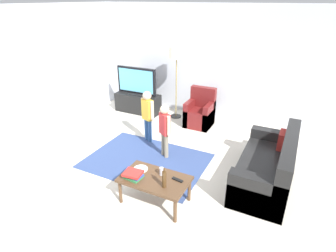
{
  "coord_description": "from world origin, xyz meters",
  "views": [
    {
      "loc": [
        2.06,
        -3.52,
        2.81
      ],
      "look_at": [
        0.0,
        0.6,
        0.65
      ],
      "focal_mm": 29.48,
      "sensor_mm": 36.0,
      "label": 1
    }
  ],
  "objects_px": {
    "plate": "(141,169)",
    "soda_can": "(161,171)",
    "floor_lamp": "(177,56)",
    "child_center": "(165,126)",
    "armchair": "(200,113)",
    "book_stack": "(133,175)",
    "child_near_tv": "(148,112)",
    "bottle": "(164,179)",
    "tv_remote": "(177,180)",
    "tv": "(136,81)",
    "couch": "(270,168)",
    "tv_stand": "(138,103)",
    "coffee_table": "(155,181)"
  },
  "relations": [
    {
      "from": "bottle",
      "to": "child_near_tv",
      "type": "bearing_deg",
      "value": 126.28
    },
    {
      "from": "floor_lamp",
      "to": "soda_can",
      "type": "distance_m",
      "value": 3.37
    },
    {
      "from": "bottle",
      "to": "plate",
      "type": "height_order",
      "value": "bottle"
    },
    {
      "from": "tv_stand",
      "to": "plate",
      "type": "distance_m",
      "value": 3.4
    },
    {
      "from": "tv_stand",
      "to": "couch",
      "type": "relative_size",
      "value": 0.67
    },
    {
      "from": "plate",
      "to": "armchair",
      "type": "bearing_deg",
      "value": 91.55
    },
    {
      "from": "couch",
      "to": "soda_can",
      "type": "xyz_separation_m",
      "value": [
        -1.41,
        -1.11,
        0.19
      ]
    },
    {
      "from": "couch",
      "to": "floor_lamp",
      "type": "bearing_deg",
      "value": 143.93
    },
    {
      "from": "floor_lamp",
      "to": "book_stack",
      "type": "bearing_deg",
      "value": -75.75
    },
    {
      "from": "tv_stand",
      "to": "bottle",
      "type": "distance_m",
      "value": 3.89
    },
    {
      "from": "tv_stand",
      "to": "child_near_tv",
      "type": "distance_m",
      "value": 1.75
    },
    {
      "from": "tv_remote",
      "to": "soda_can",
      "type": "height_order",
      "value": "soda_can"
    },
    {
      "from": "child_center",
      "to": "coffee_table",
      "type": "relative_size",
      "value": 1.06
    },
    {
      "from": "child_center",
      "to": "child_near_tv",
      "type": "bearing_deg",
      "value": 146.43
    },
    {
      "from": "couch",
      "to": "child_center",
      "type": "relative_size",
      "value": 1.7
    },
    {
      "from": "child_center",
      "to": "soda_can",
      "type": "distance_m",
      "value": 1.24
    },
    {
      "from": "coffee_table",
      "to": "bottle",
      "type": "distance_m",
      "value": 0.31
    },
    {
      "from": "bottle",
      "to": "tv",
      "type": "bearing_deg",
      "value": 127.88
    },
    {
      "from": "floor_lamp",
      "to": "child_center",
      "type": "relative_size",
      "value": 1.69
    },
    {
      "from": "floor_lamp",
      "to": "coffee_table",
      "type": "distance_m",
      "value": 3.49
    },
    {
      "from": "couch",
      "to": "bottle",
      "type": "bearing_deg",
      "value": -132.6
    },
    {
      "from": "floor_lamp",
      "to": "child_near_tv",
      "type": "distance_m",
      "value": 1.7
    },
    {
      "from": "child_center",
      "to": "book_stack",
      "type": "xyz_separation_m",
      "value": [
        0.19,
        -1.37,
        -0.17
      ]
    },
    {
      "from": "couch",
      "to": "soda_can",
      "type": "bearing_deg",
      "value": -141.81
    },
    {
      "from": "floor_lamp",
      "to": "book_stack",
      "type": "height_order",
      "value": "floor_lamp"
    },
    {
      "from": "tv",
      "to": "child_center",
      "type": "height_order",
      "value": "tv"
    },
    {
      "from": "coffee_table",
      "to": "tv_remote",
      "type": "height_order",
      "value": "tv_remote"
    },
    {
      "from": "book_stack",
      "to": "tv_remote",
      "type": "height_order",
      "value": "book_stack"
    },
    {
      "from": "tv",
      "to": "bottle",
      "type": "xyz_separation_m",
      "value": [
        2.37,
        -3.05,
        -0.3
      ]
    },
    {
      "from": "soda_can",
      "to": "plate",
      "type": "height_order",
      "value": "soda_can"
    },
    {
      "from": "plate",
      "to": "soda_can",
      "type": "bearing_deg",
      "value": 3.27
    },
    {
      "from": "child_near_tv",
      "to": "tv_stand",
      "type": "bearing_deg",
      "value": 129.51
    },
    {
      "from": "child_near_tv",
      "to": "book_stack",
      "type": "relative_size",
      "value": 3.85
    },
    {
      "from": "bottle",
      "to": "tv_remote",
      "type": "relative_size",
      "value": 1.83
    },
    {
      "from": "child_near_tv",
      "to": "bottle",
      "type": "relative_size",
      "value": 3.56
    },
    {
      "from": "tv",
      "to": "couch",
      "type": "bearing_deg",
      "value": -25.14
    },
    {
      "from": "armchair",
      "to": "child_near_tv",
      "type": "height_order",
      "value": "child_near_tv"
    },
    {
      "from": "tv",
      "to": "book_stack",
      "type": "xyz_separation_m",
      "value": [
        1.87,
        -3.05,
        -0.38
      ]
    },
    {
      "from": "floor_lamp",
      "to": "book_stack",
      "type": "distance_m",
      "value": 3.5
    },
    {
      "from": "tv",
      "to": "bottle",
      "type": "bearing_deg",
      "value": -52.12
    },
    {
      "from": "armchair",
      "to": "book_stack",
      "type": "bearing_deg",
      "value": -88.24
    },
    {
      "from": "child_center",
      "to": "plate",
      "type": "distance_m",
      "value": 1.17
    },
    {
      "from": "floor_lamp",
      "to": "child_center",
      "type": "bearing_deg",
      "value": -71.22
    },
    {
      "from": "armchair",
      "to": "coffee_table",
      "type": "relative_size",
      "value": 0.9
    },
    {
      "from": "tv_remote",
      "to": "soda_can",
      "type": "bearing_deg",
      "value": -175.26
    },
    {
      "from": "armchair",
      "to": "plate",
      "type": "distance_m",
      "value": 2.81
    },
    {
      "from": "tv_stand",
      "to": "soda_can",
      "type": "height_order",
      "value": "soda_can"
    },
    {
      "from": "soda_can",
      "to": "child_center",
      "type": "bearing_deg",
      "value": 114.89
    },
    {
      "from": "armchair",
      "to": "floor_lamp",
      "type": "bearing_deg",
      "value": 165.23
    },
    {
      "from": "armchair",
      "to": "tv_remote",
      "type": "xyz_separation_m",
      "value": [
        0.7,
        -2.81,
        0.13
      ]
    }
  ]
}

